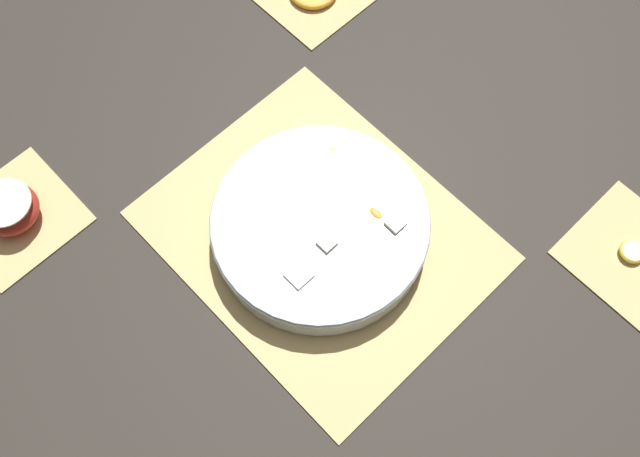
{
  "coord_description": "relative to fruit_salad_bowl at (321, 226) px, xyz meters",
  "views": [
    {
      "loc": [
        0.3,
        -0.29,
        0.98
      ],
      "look_at": [
        0.0,
        0.0,
        0.03
      ],
      "focal_mm": 42.0,
      "sensor_mm": 36.0,
      "label": 1
    }
  ],
  "objects": [
    {
      "name": "fruit_salad_bowl",
      "position": [
        0.0,
        0.0,
        0.0
      ],
      "size": [
        0.3,
        0.3,
        0.06
      ],
      "color": "silver",
      "rests_on": "bamboo_mat_center"
    },
    {
      "name": "coaster_mat_near_left",
      "position": [
        -0.33,
        -0.3,
        -0.03
      ],
      "size": [
        0.16,
        0.16,
        0.01
      ],
      "color": "#D6B775",
      "rests_on": "ground_plane"
    },
    {
      "name": "apple_half",
      "position": [
        -0.33,
        -0.3,
        -0.01
      ],
      "size": [
        0.08,
        0.08,
        0.05
      ],
      "color": "#B72D23",
      "rests_on": "coaster_mat_near_left"
    },
    {
      "name": "bamboo_mat_center",
      "position": [
        -0.0,
        -0.0,
        -0.03
      ],
      "size": [
        0.45,
        0.37,
        0.01
      ],
      "color": "#D6B775",
      "rests_on": "ground_plane"
    },
    {
      "name": "banana_coin_single",
      "position": [
        0.32,
        0.3,
        -0.02
      ],
      "size": [
        0.04,
        0.04,
        0.01
      ],
      "color": "#F7EFC6",
      "rests_on": "coaster_mat_far_right"
    },
    {
      "name": "coaster_mat_far_right",
      "position": [
        0.32,
        0.3,
        -0.03
      ],
      "size": [
        0.16,
        0.16,
        0.01
      ],
      "color": "#D6B775",
      "rests_on": "ground_plane"
    },
    {
      "name": "ground_plane",
      "position": [
        -0.0,
        -0.0,
        -0.04
      ],
      "size": [
        6.0,
        6.0,
        0.0
      ],
      "primitive_type": "plane",
      "color": "#2D2823"
    }
  ]
}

